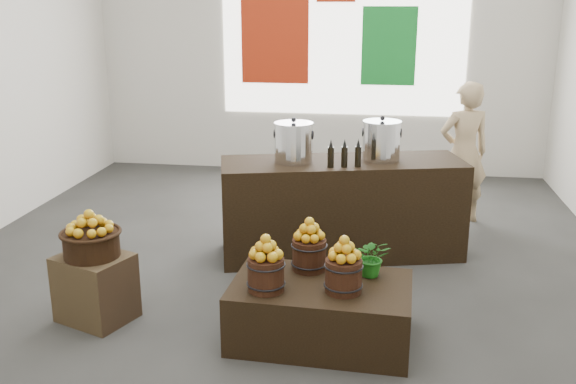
# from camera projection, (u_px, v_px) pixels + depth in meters

# --- Properties ---
(ground) EXTENTS (7.00, 7.00, 0.00)m
(ground) POSITION_uv_depth(u_px,v_px,m) (277.00, 269.00, 5.63)
(ground) COLOR #363634
(ground) RESTS_ON ground
(back_wall) EXTENTS (6.00, 0.04, 4.00)m
(back_wall) POSITION_uv_depth(u_px,v_px,m) (320.00, 22.00, 8.37)
(back_wall) COLOR beige
(back_wall) RESTS_ON ground
(back_opening) EXTENTS (3.20, 0.02, 2.40)m
(back_opening) POSITION_uv_depth(u_px,v_px,m) (343.00, 22.00, 8.31)
(back_opening) COLOR white
(back_opening) RESTS_ON back_wall
(deco_red_left) EXTENTS (0.90, 0.04, 1.40)m
(deco_red_left) POSITION_uv_depth(u_px,v_px,m) (275.00, 30.00, 8.46)
(deco_red_left) COLOR #A5240C
(deco_red_left) RESTS_ON back_wall
(deco_green_right) EXTENTS (0.70, 0.04, 1.00)m
(deco_green_right) POSITION_uv_depth(u_px,v_px,m) (389.00, 46.00, 8.30)
(deco_green_right) COLOR #137C28
(deco_green_right) RESTS_ON back_wall
(crate) EXTENTS (0.61, 0.56, 0.50)m
(crate) POSITION_uv_depth(u_px,v_px,m) (96.00, 288.00, 4.68)
(crate) COLOR brown
(crate) RESTS_ON ground
(wicker_basket) EXTENTS (0.40, 0.40, 0.18)m
(wicker_basket) POSITION_uv_depth(u_px,v_px,m) (92.00, 244.00, 4.58)
(wicker_basket) COLOR black
(wicker_basket) RESTS_ON crate
(apples_in_basket) EXTENTS (0.31, 0.31, 0.17)m
(apples_in_basket) POSITION_uv_depth(u_px,v_px,m) (89.00, 221.00, 4.53)
(apples_in_basket) COLOR #9F1A05
(apples_in_basket) RESTS_ON wicker_basket
(display_table) EXTENTS (1.24, 0.80, 0.42)m
(display_table) POSITION_uv_depth(u_px,v_px,m) (321.00, 312.00, 4.40)
(display_table) COLOR black
(display_table) RESTS_ON ground
(apple_bucket_front_left) EXTENTS (0.24, 0.24, 0.22)m
(apple_bucket_front_left) POSITION_uv_depth(u_px,v_px,m) (266.00, 274.00, 4.21)
(apple_bucket_front_left) COLOR #331B0E
(apple_bucket_front_left) RESTS_ON display_table
(apples_in_bucket_front_left) EXTENTS (0.18, 0.18, 0.16)m
(apples_in_bucket_front_left) POSITION_uv_depth(u_px,v_px,m) (266.00, 247.00, 4.16)
(apples_in_bucket_front_left) COLOR #9F1A05
(apples_in_bucket_front_left) RESTS_ON apple_bucket_front_left
(apple_bucket_front_right) EXTENTS (0.24, 0.24, 0.22)m
(apple_bucket_front_right) POSITION_uv_depth(u_px,v_px,m) (343.00, 276.00, 4.19)
(apple_bucket_front_right) COLOR #331B0E
(apple_bucket_front_right) RESTS_ON display_table
(apples_in_bucket_front_right) EXTENTS (0.18, 0.18, 0.16)m
(apples_in_bucket_front_right) POSITION_uv_depth(u_px,v_px,m) (344.00, 248.00, 4.14)
(apples_in_bucket_front_right) COLOR #9F1A05
(apples_in_bucket_front_right) RESTS_ON apple_bucket_front_right
(apple_bucket_rear) EXTENTS (0.24, 0.24, 0.22)m
(apple_bucket_rear) POSITION_uv_depth(u_px,v_px,m) (309.00, 255.00, 4.54)
(apple_bucket_rear) COLOR #331B0E
(apple_bucket_rear) RESTS_ON display_table
(apples_in_bucket_rear) EXTENTS (0.18, 0.18, 0.16)m
(apples_in_bucket_rear) POSITION_uv_depth(u_px,v_px,m) (309.00, 229.00, 4.48)
(apples_in_bucket_rear) COLOR #9F1A05
(apples_in_bucket_rear) RESTS_ON apple_bucket_rear
(herb_garnish_right) EXTENTS (0.25, 0.22, 0.28)m
(herb_garnish_right) POSITION_uv_depth(u_px,v_px,m) (372.00, 257.00, 4.43)
(herb_garnish_right) COLOR #166114
(herb_garnish_right) RESTS_ON display_table
(herb_garnish_left) EXTENTS (0.17, 0.15, 0.25)m
(herb_garnish_left) POSITION_uv_depth(u_px,v_px,m) (261.00, 256.00, 4.49)
(herb_garnish_left) COLOR #166114
(herb_garnish_left) RESTS_ON display_table
(counter) EXTENTS (2.27, 1.21, 0.89)m
(counter) POSITION_uv_depth(u_px,v_px,m) (342.00, 208.00, 5.85)
(counter) COLOR black
(counter) RESTS_ON ground
(stock_pot_left) EXTENTS (0.34, 0.34, 0.34)m
(stock_pot_left) POSITION_uv_depth(u_px,v_px,m) (294.00, 144.00, 5.63)
(stock_pot_left) COLOR silver
(stock_pot_left) RESTS_ON counter
(stock_pot_center) EXTENTS (0.34, 0.34, 0.34)m
(stock_pot_center) POSITION_uv_depth(u_px,v_px,m) (381.00, 142.00, 5.71)
(stock_pot_center) COLOR silver
(stock_pot_center) RESTS_ON counter
(oil_cruets) EXTENTS (0.24, 0.12, 0.25)m
(oil_cruets) POSITION_uv_depth(u_px,v_px,m) (348.00, 153.00, 5.48)
(oil_cruets) COLOR black
(oil_cruets) RESTS_ON counter
(shopper) EXTENTS (0.62, 0.50, 1.49)m
(shopper) POSITION_uv_depth(u_px,v_px,m) (464.00, 153.00, 6.66)
(shopper) COLOR tan
(shopper) RESTS_ON ground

